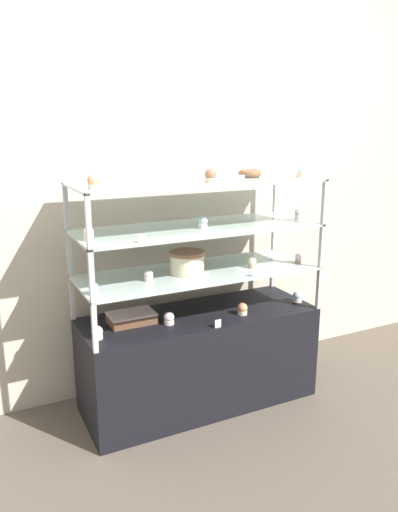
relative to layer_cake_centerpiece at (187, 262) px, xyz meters
The scene contains 27 objects.
ground_plane 0.88m from the layer_cake_centerpiece, ahead, with size 20.00×20.00×0.00m, color brown.
back_wall 0.59m from the layer_cake_centerpiece, 79.03° to the left, with size 8.00×0.05×2.60m.
display_base 0.60m from the layer_cake_centerpiece, ahead, with size 1.35×0.50×0.56m.
display_riser_lower 0.11m from the layer_cake_centerpiece, ahead, with size 1.35×0.50×0.25m.
display_riser_middle 0.19m from the layer_cake_centerpiece, ahead, with size 1.35×0.50×0.25m.
display_riser_upper 0.43m from the layer_cake_centerpiece, ahead, with size 1.35×0.50×0.25m.
layer_cake_centerpiece is the anchor object (origin of this frame).
sheet_cake_frosted 0.43m from the layer_cake_centerpiece, behind, with size 0.25×0.16×0.06m.
cupcake_0 0.61m from the layer_cake_centerpiece, behind, with size 0.06×0.06×0.07m.
cupcake_1 0.32m from the layer_cake_centerpiece, 156.70° to the right, with size 0.06×0.06×0.07m.
cupcake_2 0.42m from the layer_cake_centerpiece, 21.09° to the right, with size 0.06×0.06×0.07m.
cupcake_3 0.76m from the layer_cake_centerpiece, ahead, with size 0.06×0.06×0.07m.
price_tag_0 0.38m from the layer_cake_centerpiece, 70.22° to the right, with size 0.04×0.00×0.04m.
cupcake_4 0.57m from the layer_cake_centerpiece, 167.15° to the right, with size 0.05×0.05×0.06m.
cupcake_5 0.25m from the layer_cake_centerpiece, behind, with size 0.05×0.05×0.06m.
cupcake_6 0.39m from the layer_cake_centerpiece, ahead, with size 0.05×0.05×0.06m.
cupcake_7 0.70m from the layer_cake_centerpiece, ahead, with size 0.05×0.05×0.06m.
price_tag_1 0.38m from the layer_cake_centerpiece, 35.40° to the right, with size 0.04×0.00×0.04m.
cupcake_8 0.59m from the layer_cake_centerpiece, behind, with size 0.05×0.05×0.07m.
cupcake_9 0.24m from the layer_cake_centerpiece, 27.14° to the right, with size 0.05×0.05×0.07m.
cupcake_10 0.74m from the layer_cake_centerpiece, ahead, with size 0.05×0.05×0.07m.
price_tag_2 0.45m from the layer_cake_centerpiece, 146.76° to the right, with size 0.04×0.00×0.04m.
cupcake_11 0.72m from the layer_cake_centerpiece, 167.59° to the right, with size 0.06×0.06×0.07m.
cupcake_12 0.49m from the layer_cake_centerpiece, 46.47° to the right, with size 0.06×0.06×0.07m.
cupcake_13 0.84m from the layer_cake_centerpiece, ahead, with size 0.06×0.06×0.07m.
price_tag_3 0.55m from the layer_cake_centerpiece, 46.93° to the right, with size 0.04×0.00×0.04m.
donut_glazed 0.63m from the layer_cake_centerpiece, ahead, with size 0.13×0.13×0.04m.
Camera 1 is at (-1.19, -2.40, 1.60)m, focal length 35.00 mm.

